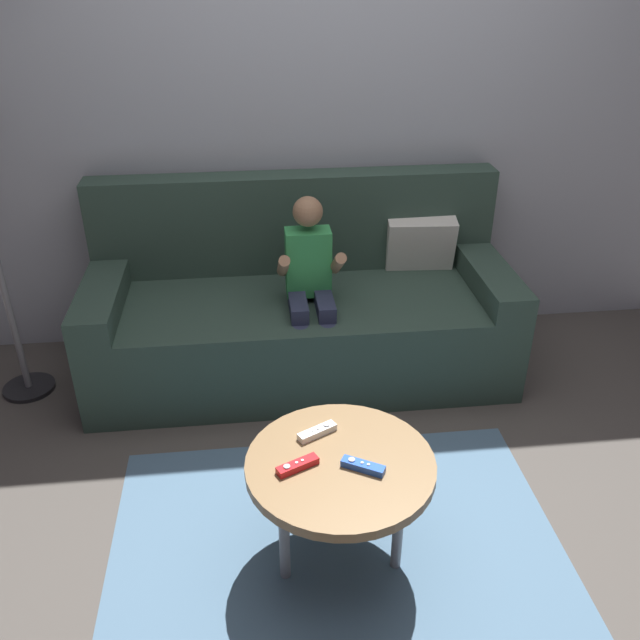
{
  "coord_description": "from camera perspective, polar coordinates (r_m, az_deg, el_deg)",
  "views": [
    {
      "loc": [
        -0.42,
        -1.81,
        1.88
      ],
      "look_at": [
        -0.16,
        0.46,
        0.6
      ],
      "focal_mm": 37.78,
      "sensor_mm": 36.0,
      "label": 1
    }
  ],
  "objects": [
    {
      "name": "game_remote_white_far_corner",
      "position": [
        2.29,
        -0.23,
        -9.45
      ],
      "size": [
        0.14,
        0.1,
        0.03
      ],
      "color": "white",
      "rests_on": "coffee_table"
    },
    {
      "name": "game_remote_red_center",
      "position": [
        2.16,
        -1.92,
        -12.22
      ],
      "size": [
        0.14,
        0.09,
        0.03
      ],
      "color": "red",
      "rests_on": "coffee_table"
    },
    {
      "name": "coffee_table",
      "position": [
        2.22,
        1.71,
        -12.62
      ],
      "size": [
        0.61,
        0.61,
        0.44
      ],
      "color": "brown",
      "rests_on": "ground"
    },
    {
      "name": "game_remote_blue_near_edge",
      "position": [
        2.16,
        3.65,
        -12.26
      ],
      "size": [
        0.14,
        0.1,
        0.03
      ],
      "color": "blue",
      "rests_on": "coffee_table"
    },
    {
      "name": "area_rug",
      "position": [
        2.5,
        1.58,
        -19.38
      ],
      "size": [
        1.6,
        1.26,
        0.01
      ],
      "primitive_type": "cube",
      "color": "slate",
      "rests_on": "ground"
    },
    {
      "name": "wall_back",
      "position": [
        3.37,
        0.88,
        18.45
      ],
      "size": [
        4.07,
        0.05,
        2.5
      ],
      "primitive_type": "cube",
      "color": "#999EA8",
      "rests_on": "ground"
    },
    {
      "name": "couch",
      "position": [
        3.31,
        -1.57,
        0.83
      ],
      "size": [
        2.0,
        0.8,
        0.92
      ],
      "color": "#2D4238",
      "rests_on": "ground"
    },
    {
      "name": "person_seated_on_couch",
      "position": [
        3.04,
        -0.84,
        2.96
      ],
      "size": [
        0.29,
        0.36,
        0.92
      ],
      "color": "#282D47",
      "rests_on": "ground"
    },
    {
      "name": "ground_plane",
      "position": [
        2.64,
        4.88,
        -16.29
      ],
      "size": [
        8.13,
        8.13,
        0.0
      ],
      "primitive_type": "plane",
      "color": "#4C4742"
    }
  ]
}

